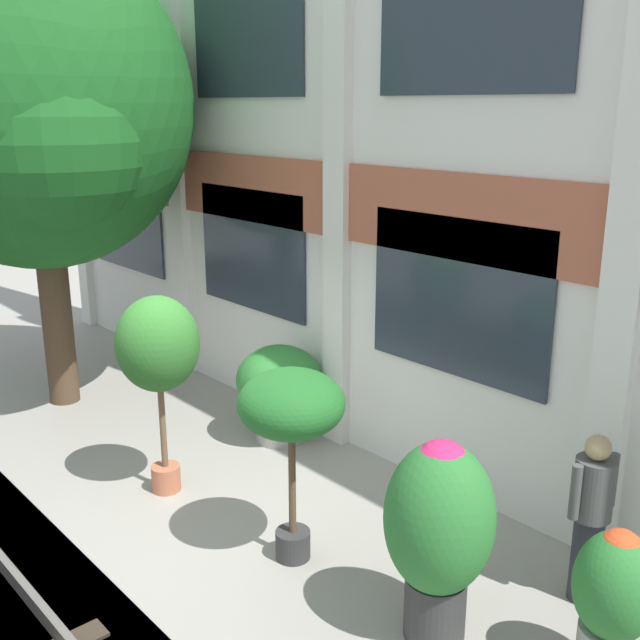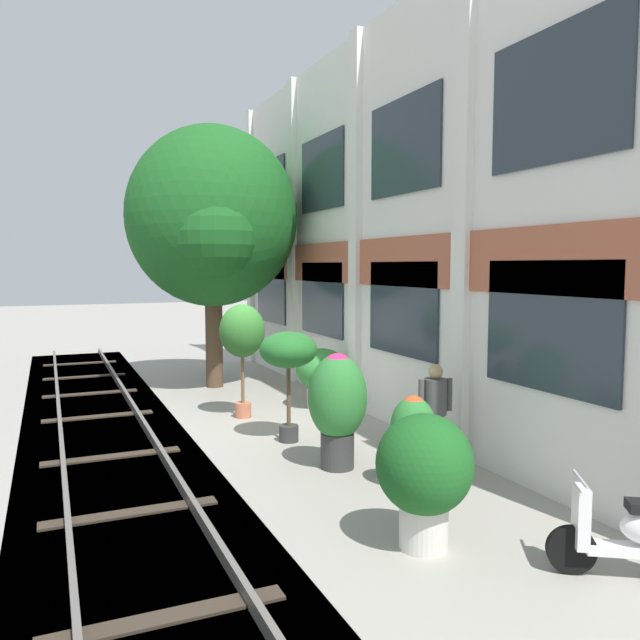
{
  "view_description": "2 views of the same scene",
  "coord_description": "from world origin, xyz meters",
  "px_view_note": "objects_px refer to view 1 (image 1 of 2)",
  "views": [
    {
      "loc": [
        6.55,
        -3.77,
        4.21
      ],
      "look_at": [
        1.03,
        1.14,
        2.08
      ],
      "focal_mm": 42.0,
      "sensor_mm": 36.0,
      "label": 1
    },
    {
      "loc": [
        11.54,
        -3.5,
        3.03
      ],
      "look_at": [
        0.56,
        1.3,
        1.98
      ],
      "focal_mm": 35.0,
      "sensor_mm": 36.0,
      "label": 2
    }
  ],
  "objects_px": {
    "broadleaf_tree": "(36,113)",
    "potted_plant_ribbed_drum": "(439,524)",
    "resident_by_doorway": "(591,514)",
    "potted_plant_low_pan": "(158,349)",
    "potted_plant_stone_basin": "(279,386)",
    "potted_plant_fluted_column": "(614,598)",
    "potted_plant_terracotta_small": "(291,411)"
  },
  "relations": [
    {
      "from": "potted_plant_stone_basin",
      "to": "potted_plant_ribbed_drum",
      "type": "bearing_deg",
      "value": -20.4
    },
    {
      "from": "potted_plant_low_pan",
      "to": "resident_by_doorway",
      "type": "height_order",
      "value": "potted_plant_low_pan"
    },
    {
      "from": "potted_plant_stone_basin",
      "to": "potted_plant_terracotta_small",
      "type": "bearing_deg",
      "value": -36.09
    },
    {
      "from": "broadleaf_tree",
      "to": "resident_by_doorway",
      "type": "bearing_deg",
      "value": 11.2
    },
    {
      "from": "potted_plant_terracotta_small",
      "to": "broadleaf_tree",
      "type": "bearing_deg",
      "value": 179.7
    },
    {
      "from": "potted_plant_terracotta_small",
      "to": "resident_by_doorway",
      "type": "height_order",
      "value": "potted_plant_terracotta_small"
    },
    {
      "from": "resident_by_doorway",
      "to": "broadleaf_tree",
      "type": "bearing_deg",
      "value": -156.09
    },
    {
      "from": "potted_plant_fluted_column",
      "to": "potted_plant_stone_basin",
      "type": "distance_m",
      "value": 5.04
    },
    {
      "from": "potted_plant_low_pan",
      "to": "potted_plant_stone_basin",
      "type": "relative_size",
      "value": 1.79
    },
    {
      "from": "potted_plant_fluted_column",
      "to": "broadleaf_tree",
      "type": "bearing_deg",
      "value": -175.04
    },
    {
      "from": "resident_by_doorway",
      "to": "potted_plant_fluted_column",
      "type": "bearing_deg",
      "value": -38.17
    },
    {
      "from": "potted_plant_low_pan",
      "to": "resident_by_doorway",
      "type": "bearing_deg",
      "value": 22.84
    },
    {
      "from": "resident_by_doorway",
      "to": "potted_plant_terracotta_small",
      "type": "bearing_deg",
      "value": -132.6
    },
    {
      "from": "potted_plant_fluted_column",
      "to": "resident_by_doorway",
      "type": "xyz_separation_m",
      "value": [
        -0.63,
        0.78,
        0.11
      ]
    },
    {
      "from": "potted_plant_terracotta_small",
      "to": "potted_plant_stone_basin",
      "type": "relative_size",
      "value": 1.5
    },
    {
      "from": "potted_plant_ribbed_drum",
      "to": "potted_plant_fluted_column",
      "type": "relative_size",
      "value": 1.35
    },
    {
      "from": "potted_plant_ribbed_drum",
      "to": "potted_plant_stone_basin",
      "type": "height_order",
      "value": "potted_plant_ribbed_drum"
    },
    {
      "from": "broadleaf_tree",
      "to": "potted_plant_terracotta_small",
      "type": "distance_m",
      "value": 5.91
    },
    {
      "from": "broadleaf_tree",
      "to": "potted_plant_ribbed_drum",
      "type": "bearing_deg",
      "value": 1.15
    },
    {
      "from": "potted_plant_stone_basin",
      "to": "potted_plant_fluted_column",
      "type": "bearing_deg",
      "value": -9.55
    },
    {
      "from": "potted_plant_low_pan",
      "to": "potted_plant_terracotta_small",
      "type": "xyz_separation_m",
      "value": [
        1.97,
        0.24,
        -0.16
      ]
    },
    {
      "from": "potted_plant_fluted_column",
      "to": "potted_plant_stone_basin",
      "type": "bearing_deg",
      "value": 170.45
    },
    {
      "from": "potted_plant_fluted_column",
      "to": "potted_plant_stone_basin",
      "type": "xyz_separation_m",
      "value": [
        -4.97,
        0.84,
        0.01
      ]
    },
    {
      "from": "potted_plant_low_pan",
      "to": "potted_plant_terracotta_small",
      "type": "relative_size",
      "value": 1.19
    },
    {
      "from": "potted_plant_low_pan",
      "to": "potted_plant_stone_basin",
      "type": "distance_m",
      "value": 2.05
    },
    {
      "from": "broadleaf_tree",
      "to": "potted_plant_ribbed_drum",
      "type": "distance_m",
      "value": 7.58
    },
    {
      "from": "potted_plant_fluted_column",
      "to": "potted_plant_terracotta_small",
      "type": "distance_m",
      "value": 3.02
    },
    {
      "from": "potted_plant_ribbed_drum",
      "to": "potted_plant_fluted_column",
      "type": "height_order",
      "value": "potted_plant_ribbed_drum"
    },
    {
      "from": "potted_plant_fluted_column",
      "to": "potted_plant_ribbed_drum",
      "type": "bearing_deg",
      "value": -154.76
    },
    {
      "from": "broadleaf_tree",
      "to": "potted_plant_fluted_column",
      "type": "xyz_separation_m",
      "value": [
        8.13,
        0.71,
        -3.37
      ]
    },
    {
      "from": "potted_plant_low_pan",
      "to": "potted_plant_terracotta_small",
      "type": "height_order",
      "value": "potted_plant_low_pan"
    },
    {
      "from": "potted_plant_low_pan",
      "to": "potted_plant_terracotta_small",
      "type": "distance_m",
      "value": 1.99
    }
  ]
}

